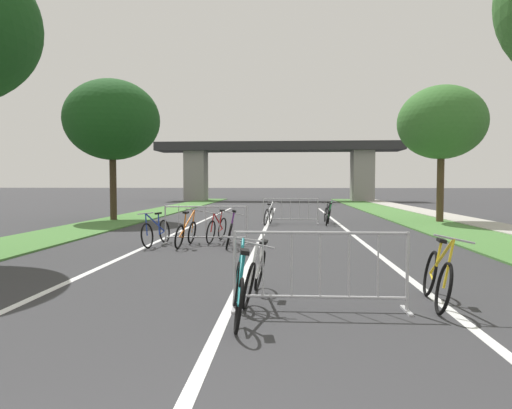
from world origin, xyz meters
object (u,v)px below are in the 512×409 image
(bicycle_teal_4, at_px, (238,289))
(bicycle_black_8, at_px, (327,214))
(bicycle_blue_2, at_px, (156,232))
(bicycle_purple_6, at_px, (230,232))
(tree_left_oak_mid, at_px, (112,120))
(bicycle_orange_5, at_px, (186,233))
(bicycle_yellow_1, at_px, (437,277))
(crowd_barrier_nearest, at_px, (320,271))
(bicycle_green_3, at_px, (329,216))
(tree_right_pine_far, at_px, (442,123))
(crowd_barrier_second, at_px, (206,225))
(bicycle_red_0, at_px, (217,229))
(bicycle_silver_7, at_px, (269,215))
(bicycle_white_9, at_px, (255,275))
(crowd_barrier_third, at_px, (290,211))

(bicycle_teal_4, height_order, bicycle_black_8, bicycle_teal_4)
(bicycle_blue_2, bearing_deg, bicycle_purple_6, -172.34)
(tree_left_oak_mid, xyz_separation_m, bicycle_orange_5, (5.04, -7.76, -4.10))
(bicycle_yellow_1, xyz_separation_m, bicycle_teal_4, (-2.67, -0.81, -0.01))
(crowd_barrier_nearest, bearing_deg, bicycle_green_3, 84.12)
(bicycle_yellow_1, xyz_separation_m, bicycle_green_3, (-0.37, 11.84, -0.03))
(bicycle_orange_5, bearing_deg, tree_right_pine_far, 45.60)
(crowd_barrier_second, height_order, bicycle_black_8, crowd_barrier_second)
(bicycle_red_0, xyz_separation_m, bicycle_silver_7, (1.27, 5.43, 0.01))
(bicycle_purple_6, xyz_separation_m, bicycle_white_9, (1.04, -5.32, -0.01))
(bicycle_red_0, relative_size, bicycle_silver_7, 0.97)
(bicycle_black_8, bearing_deg, crowd_barrier_nearest, 82.83)
(crowd_barrier_third, height_order, bicycle_purple_6, crowd_barrier_third)
(crowd_barrier_third, bearing_deg, bicycle_purple_6, -103.65)
(tree_right_pine_far, relative_size, bicycle_green_3, 3.42)
(bicycle_blue_2, bearing_deg, tree_right_pine_far, -133.82)
(tree_right_pine_far, xyz_separation_m, bicycle_yellow_1, (-4.43, -13.13, -3.83))
(bicycle_yellow_1, distance_m, bicycle_blue_2, 7.81)
(bicycle_black_8, bearing_deg, bicycle_purple_6, 64.75)
(bicycle_yellow_1, bearing_deg, tree_right_pine_far, -100.56)
(crowd_barrier_third, distance_m, bicycle_green_3, 1.60)
(crowd_barrier_nearest, height_order, bicycle_teal_4, crowd_barrier_nearest)
(bicycle_green_3, distance_m, bicycle_teal_4, 12.86)
(bicycle_orange_5, relative_size, bicycle_black_8, 1.04)
(tree_right_pine_far, bearing_deg, crowd_barrier_second, -140.51)
(bicycle_white_9, bearing_deg, crowd_barrier_third, -87.97)
(bicycle_silver_7, bearing_deg, bicycle_green_3, 10.86)
(bicycle_green_3, bearing_deg, crowd_barrier_third, 172.81)
(bicycle_green_3, xyz_separation_m, bicycle_orange_5, (-4.36, -6.43, 0.00))
(bicycle_green_3, bearing_deg, bicycle_orange_5, -115.72)
(bicycle_orange_5, distance_m, bicycle_purple_6, 1.17)
(crowd_barrier_nearest, height_order, bicycle_red_0, crowd_barrier_nearest)
(tree_left_oak_mid, relative_size, bicycle_red_0, 3.85)
(bicycle_orange_5, xyz_separation_m, bicycle_black_8, (4.38, 7.37, -0.00))
(bicycle_blue_2, bearing_deg, bicycle_yellow_1, 144.16)
(bicycle_blue_2, bearing_deg, crowd_barrier_second, -151.20)
(bicycle_blue_2, height_order, bicycle_orange_5, bicycle_orange_5)
(tree_left_oak_mid, bearing_deg, bicycle_red_0, -49.94)
(tree_right_pine_far, relative_size, bicycle_teal_4, 3.35)
(tree_left_oak_mid, bearing_deg, bicycle_white_9, -60.94)
(bicycle_blue_2, distance_m, bicycle_silver_7, 6.91)
(crowd_barrier_second, relative_size, bicycle_silver_7, 1.40)
(bicycle_black_8, bearing_deg, bicycle_silver_7, 20.31)
(bicycle_blue_2, height_order, bicycle_white_9, bicycle_blue_2)
(crowd_barrier_second, relative_size, bicycle_blue_2, 1.36)
(bicycle_black_8, bearing_deg, bicycle_orange_5, 57.66)
(crowd_barrier_nearest, height_order, bicycle_purple_6, crowd_barrier_nearest)
(crowd_barrier_second, distance_m, bicycle_yellow_1, 7.33)
(crowd_barrier_second, distance_m, bicycle_green_3, 7.09)
(tree_right_pine_far, bearing_deg, bicycle_teal_4, -116.96)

